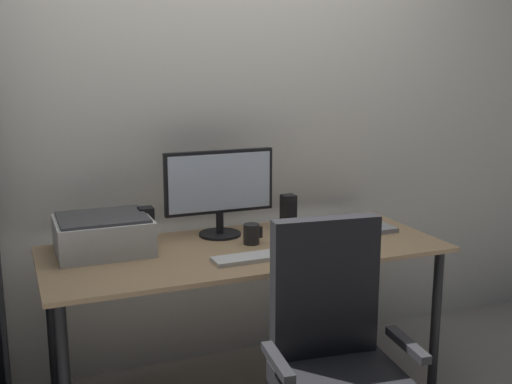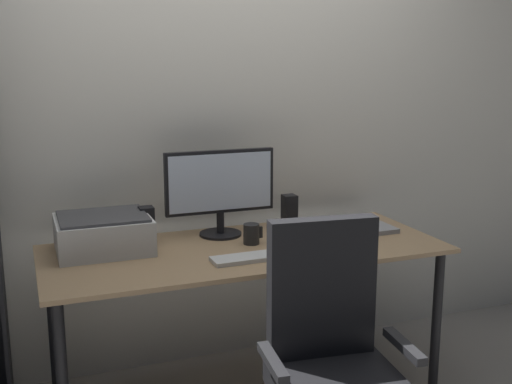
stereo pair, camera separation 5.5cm
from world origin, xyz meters
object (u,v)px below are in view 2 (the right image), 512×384
keyboard (246,258)px  speaker_left (147,225)px  speaker_right (289,212)px  coffee_mug (252,234)px  monitor (220,187)px  laptop (359,229)px  office_chair (333,378)px  desk (245,263)px  mouse (290,251)px  printer (103,233)px

keyboard → speaker_left: bearing=129.2°
speaker_right → coffee_mug: bearing=-146.2°
monitor → laptop: (0.65, -0.17, -0.22)m
keyboard → office_chair: office_chair is taller
laptop → office_chair: office_chair is taller
monitor → laptop: monitor is taller
desk → mouse: size_ratio=18.47×
speaker_left → laptop: bearing=-8.9°
monitor → printer: monitor is taller
keyboard → mouse: bearing=-1.4°
speaker_right → mouse: bearing=-113.2°
mouse → speaker_left: size_ratio=0.56×
coffee_mug → office_chair: size_ratio=0.09×
mouse → printer: size_ratio=0.24×
desk → laptop: bearing=5.2°
desk → monitor: 0.38m
desk → mouse: mouse is taller
speaker_right → printer: bearing=-176.8°
mouse → coffee_mug: coffee_mug is taller
desk → laptop: size_ratio=5.54×
speaker_left → desk: bearing=-28.4°
laptop → speaker_left: bearing=170.0°
monitor → keyboard: (-0.02, -0.40, -0.23)m
office_chair → coffee_mug: bearing=97.8°
speaker_right → office_chair: office_chair is taller
keyboard → speaker_right: (0.37, 0.39, 0.08)m
laptop → office_chair: size_ratio=0.32×
speaker_right → printer: 0.91m
monitor → speaker_left: (-0.35, -0.01, -0.15)m
mouse → office_chair: office_chair is taller
keyboard → office_chair: bearing=-78.5°
monitor → printer: bearing=-174.0°
desk → printer: (-0.60, 0.16, 0.16)m
office_chair → mouse: bearing=88.6°
desk → printer: bearing=164.6°
monitor → coffee_mug: bearing=-64.3°
keyboard → monitor: bearing=86.2°
desk → office_chair: office_chair is taller
desk → laptop: laptop is taller
monitor → speaker_left: 0.38m
mouse → laptop: (0.47, 0.23, -0.01)m
speaker_left → printer: (-0.20, -0.05, -0.00)m
desk → office_chair: bearing=-84.8°
keyboard → printer: (-0.54, 0.34, 0.07)m
mouse → keyboard: bearing=-168.9°
desk → printer: size_ratio=4.43×
speaker_left → office_chair: 1.12m
desk → printer: printer is taller
coffee_mug → speaker_left: 0.48m
speaker_left → speaker_right: 0.71m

